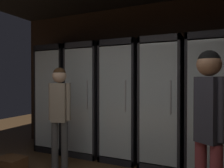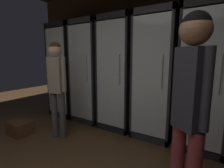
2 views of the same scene
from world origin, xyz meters
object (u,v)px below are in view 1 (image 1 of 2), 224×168
at_px(cooler_right, 163,103).
at_px(shopper_near, 60,107).
at_px(shopper_far, 209,119).
at_px(wine_crate_floor, 11,165).
at_px(cooler_left, 89,100).
at_px(cooler_center, 123,101).
at_px(cooler_far_left, 59,99).
at_px(cooler_far_right, 209,105).

bearing_deg(cooler_right, shopper_near, -142.73).
relative_size(shopper_far, wine_crate_floor, 4.31).
bearing_deg(wine_crate_floor, shopper_far, -3.05).
bearing_deg(wine_crate_floor, cooler_right, 33.36).
relative_size(cooler_left, cooler_right, 1.00).
height_order(cooler_right, shopper_far, cooler_right).
height_order(cooler_center, cooler_right, same).
height_order(cooler_far_left, cooler_center, same).
relative_size(cooler_far_left, cooler_right, 1.00).
relative_size(cooler_far_right, shopper_far, 1.25).
relative_size(cooler_center, cooler_far_right, 1.00).
relative_size(shopper_near, shopper_far, 0.95).
bearing_deg(cooler_far_right, cooler_far_left, 179.95).
height_order(cooler_left, cooler_far_right, same).
bearing_deg(shopper_near, shopper_far, -12.35).
height_order(cooler_left, shopper_far, cooler_left).
height_order(cooler_right, cooler_far_right, same).
distance_m(cooler_left, shopper_far, 2.59).
bearing_deg(cooler_right, cooler_far_left, 179.94).
height_order(cooler_center, shopper_far, cooler_center).
bearing_deg(cooler_right, cooler_far_right, -0.01).
distance_m(cooler_left, wine_crate_floor, 1.70).
distance_m(cooler_far_left, cooler_left, 0.71).
height_order(cooler_right, shopper_near, cooler_right).
relative_size(cooler_far_right, shopper_near, 1.31).
bearing_deg(cooler_center, shopper_near, -121.54).
xyz_separation_m(shopper_near, shopper_far, (2.05, -0.45, 0.04)).
height_order(cooler_left, wine_crate_floor, cooler_left).
bearing_deg(shopper_near, wine_crate_floor, -155.56).
xyz_separation_m(cooler_far_right, wine_crate_floor, (-2.70, -1.31, -0.89)).
height_order(cooler_center, shopper_near, cooler_center).
distance_m(cooler_far_left, shopper_far, 3.19).
xyz_separation_m(cooler_right, wine_crate_floor, (-1.99, -1.31, -0.90)).
relative_size(cooler_center, shopper_near, 1.31).
xyz_separation_m(cooler_left, wine_crate_floor, (-0.58, -1.32, -0.90)).
height_order(cooler_left, cooler_right, same).
xyz_separation_m(cooler_far_right, shopper_near, (-2.03, -1.01, -0.02)).
bearing_deg(cooler_far_left, cooler_left, 0.06).
xyz_separation_m(cooler_right, shopper_near, (-1.33, -1.01, -0.03)).
height_order(cooler_far_left, cooler_left, same).
height_order(cooler_far_left, shopper_near, cooler_far_left).
relative_size(cooler_left, shopper_near, 1.31).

